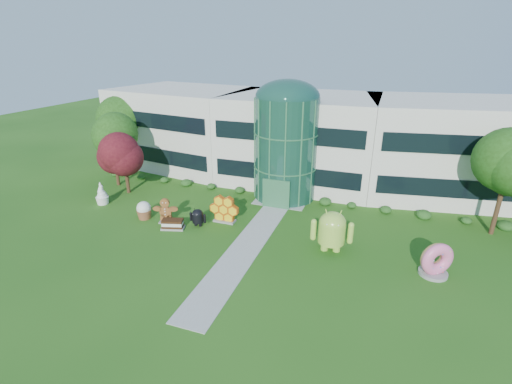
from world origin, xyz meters
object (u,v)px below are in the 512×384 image
(gingerbread, at_px, (165,210))
(android_black, at_px, (198,216))
(donut, at_px, (436,259))
(android_green, at_px, (332,228))

(gingerbread, bearing_deg, android_black, -10.00)
(donut, xyz_separation_m, gingerbread, (-21.13, 0.75, -0.10))
(android_green, relative_size, donut, 1.51)
(android_green, relative_size, gingerbread, 1.51)
(android_black, xyz_separation_m, gingerbread, (-2.92, -0.30, 0.23))
(android_green, height_order, donut, android_green)
(android_green, xyz_separation_m, android_black, (-11.22, 0.24, -0.95))
(android_black, relative_size, gingerbread, 0.73)
(android_black, height_order, donut, donut)
(android_black, bearing_deg, android_green, -2.29)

